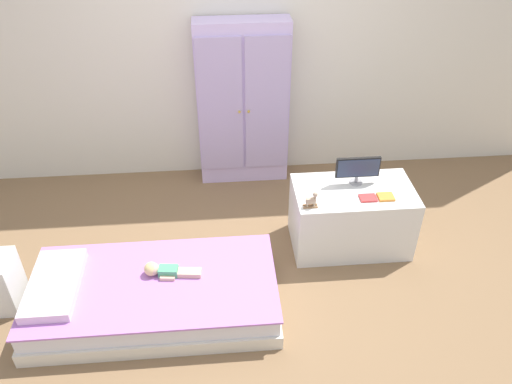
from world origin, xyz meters
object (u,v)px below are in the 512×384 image
Objects in this scene: rocking_horse_toy at (312,200)px; book_red at (368,198)px; doll at (162,270)px; tv_stand at (351,217)px; tv_monitor at (358,168)px; bed at (155,295)px; wardrobe at (243,105)px; book_orange at (386,197)px.

book_red is (0.43, 0.06, -0.05)m from rocking_horse_toy.
book_red is at bearing 14.10° from doll.
tv_stand is 2.70× the size of tv_monitor.
tv_monitor is (1.53, 0.65, 0.53)m from bed.
tv_stand is at bearing -53.51° from wardrobe.
tv_monitor reaches higher than bed.
book_orange is at bearing 6.10° from rocking_horse_toy.
wardrobe reaches higher than bed.
book_orange is (1.64, 0.38, 0.24)m from doll.
doll is 1.62m from tv_monitor.
rocking_horse_toy is at bearing -173.90° from book_orange.
rocking_horse_toy is (-0.36, -0.18, 0.32)m from tv_stand.
bed is 14.39× the size of book_orange.
tv_monitor is 2.76× the size of book_red.
doll is (0.06, 0.07, 0.17)m from bed.
wardrobe is (0.72, 1.61, 0.63)m from bed.
doll is at bearing -163.53° from rocking_horse_toy.
bed is 0.19m from doll.
tv_monitor reaches higher than doll.
book_orange is (0.13, 0.00, 0.00)m from book_red.
tv_monitor reaches higher than book_red.
tv_stand is 0.30m from book_red.
bed is 1.80m from book_orange.
tv_monitor is (0.03, 0.09, 0.40)m from tv_stand.
doll is 1.74m from wardrobe.
rocking_horse_toy reaches higher than doll.
rocking_horse_toy is at bearing -71.41° from wardrobe.
doll is 0.26× the size of wardrobe.
tv_monitor reaches higher than book_orange.
bed is 13.31× the size of rocking_horse_toy.
book_red is (0.04, -0.21, -0.13)m from tv_monitor.
wardrobe is 12.83× the size of book_orange.
book_orange is (0.98, -1.16, -0.22)m from wardrobe.
bed is 1.61m from tv_stand.
wardrobe is at bearing 130.01° from tv_monitor.
book_orange reaches higher than doll.
book_red is (0.84, -1.16, -0.22)m from wardrobe.
tv_stand is at bearing 20.62° from bed.
wardrobe is 12.33× the size of book_red.
book_orange is at bearing 0.00° from book_red.
tv_stand is (1.44, 0.50, -0.03)m from doll.
book_red reaches higher than doll.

